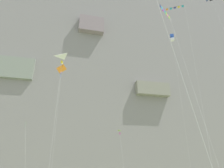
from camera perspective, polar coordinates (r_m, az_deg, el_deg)
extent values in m
cube|color=gray|center=(78.79, -7.72, 7.22)|extent=(180.00, 23.37, 83.68)
cube|color=gray|center=(66.83, -30.42, 4.31)|extent=(17.77, 3.10, 7.19)
cube|color=gray|center=(72.96, -6.37, 17.83)|extent=(9.19, 2.22, 6.69)
cube|color=gray|center=(67.04, 12.24, -1.75)|extent=(12.23, 3.93, 4.76)
pyramid|color=#8CCC33|center=(36.45, 2.98, -14.93)|extent=(0.73, 1.07, 0.15)
cube|color=#CC3399|center=(36.36, 2.43, -15.08)|extent=(0.29, 0.05, 0.31)
cylinder|color=silver|center=(33.27, 3.24, -21.25)|extent=(0.75, 5.69, 7.91)
cube|color=orange|center=(34.20, -15.38, 4.59)|extent=(1.81, 0.52, 1.80)
cylinder|color=black|center=(34.20, -15.38, 4.59)|extent=(0.30, 0.47, 1.45)
cube|color=purple|center=(33.90, -15.53, 3.55)|extent=(0.18, 0.16, 0.11)
cube|color=navy|center=(33.75, -15.65, 2.97)|extent=(0.21, 0.10, 0.11)
cube|color=blue|center=(33.59, -15.58, 2.36)|extent=(0.17, 0.17, 0.11)
cylinder|color=silver|center=(30.70, -16.86, -10.68)|extent=(0.34, 1.22, 18.16)
cylinder|color=black|center=(39.65, 18.31, 21.67)|extent=(3.72, 2.09, 0.02)
cube|color=teal|center=(39.68, 21.08, 21.61)|extent=(0.36, 0.23, 0.42)
cube|color=yellow|center=(39.60, 19.99, 21.54)|extent=(0.35, 0.21, 0.42)
cube|color=navy|center=(39.52, 18.90, 21.46)|extent=(0.36, 0.24, 0.42)
cube|color=teal|center=(39.46, 17.81, 21.38)|extent=(0.34, 0.21, 0.42)
cube|color=orange|center=(39.41, 16.71, 21.29)|extent=(0.35, 0.23, 0.42)
cube|color=#CC3399|center=(39.38, 15.61, 21.20)|extent=(0.36, 0.24, 0.42)
cylinder|color=silver|center=(30.06, 24.78, 2.78)|extent=(2.73, 2.73, 30.22)
cylinder|color=black|center=(29.68, 16.06, 21.02)|extent=(2.64, 2.02, 0.02)
cube|color=#8CCC33|center=(30.54, 17.29, 19.16)|extent=(0.34, 0.28, 0.42)
cube|color=pink|center=(30.20, 16.91, 19.66)|extent=(0.33, 0.26, 0.42)
cube|color=#8CCC33|center=(29.86, 16.52, 20.17)|extent=(0.32, 0.25, 0.42)
cube|color=teal|center=(29.52, 16.11, 20.69)|extent=(0.33, 0.27, 0.43)
cube|color=purple|center=(29.19, 15.69, 21.22)|extent=(0.32, 0.25, 0.42)
cube|color=#38B2D1|center=(28.87, 15.26, 21.76)|extent=(0.33, 0.26, 0.42)
cube|color=navy|center=(28.54, 14.82, 22.31)|extent=(0.32, 0.25, 0.42)
cylinder|color=silver|center=(22.15, 23.05, 1.45)|extent=(1.57, 6.41, 23.39)
cube|color=blue|center=(53.27, 18.09, 14.01)|extent=(1.26, 1.26, 0.64)
cube|color=white|center=(52.61, 18.24, 12.97)|extent=(1.26, 1.26, 0.64)
cylinder|color=black|center=(53.13, 18.56, 13.41)|extent=(0.03, 0.03, 1.72)
cylinder|color=black|center=(52.75, 17.77, 13.58)|extent=(0.03, 0.03, 1.72)
cylinder|color=silver|center=(43.12, 20.49, -3.49)|extent=(2.97, 4.21, 32.40)
pyramid|color=white|center=(30.63, -14.66, 6.21)|extent=(2.23, 2.03, 0.45)
cube|color=yellow|center=(30.17, -15.30, 6.56)|extent=(0.36, 0.52, 0.61)
cylinder|color=silver|center=(24.61, -17.09, -8.74)|extent=(0.38, 5.35, 17.57)
cylinder|color=silver|center=(11.41, 14.08, 22.94)|extent=(2.47, 2.22, 22.98)
cylinder|color=black|center=(30.47, -25.20, -10.88)|extent=(0.62, 2.52, 0.02)
cube|color=green|center=(31.47, -25.34, -11.49)|extent=(0.10, 0.29, 0.33)
cube|color=green|center=(30.96, -25.30, -11.35)|extent=(0.11, 0.30, 0.33)
cube|color=pink|center=(30.45, -25.25, -11.21)|extent=(0.10, 0.29, 0.33)
cube|color=#38B2D1|center=(29.93, -25.21, -11.07)|extent=(0.09, 0.29, 0.33)
cube|color=#8CCC33|center=(29.42, -25.17, -10.92)|extent=(0.09, 0.29, 0.33)
cylinder|color=silver|center=(29.97, -25.31, -18.83)|extent=(1.88, 2.53, 8.35)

